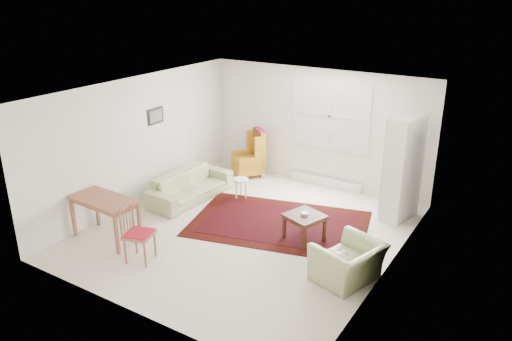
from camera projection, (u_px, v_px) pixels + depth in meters
The scene contains 10 objects.
room at pixel (254, 161), 8.56m from camera, with size 5.04×5.54×2.51m.
rug at pixel (279, 223), 9.10m from camera, with size 3.15×2.02×0.03m, color black, non-canonical shape.
sofa at pixel (190, 181), 10.05m from camera, with size 1.91×0.75×0.77m, color #A0AA71.
armchair at pixel (348, 259), 7.27m from camera, with size 0.92×0.81×0.72m, color #A0AA71.
wingback_chair at pixel (248, 153), 11.20m from camera, with size 0.62×0.66×1.08m, color #BC7E1D, non-canonical shape.
coffee_table at pixel (304, 227), 8.47m from camera, with size 0.58×0.58×0.47m, color #422214, non-canonical shape.
stool at pixel (241, 188), 10.13m from camera, with size 0.31×0.31×0.42m, color white, non-canonical shape.
cabinet at pixel (403, 168), 9.03m from camera, with size 0.41×0.78×1.95m, color silver, non-canonical shape.
desk at pixel (106, 219), 8.45m from camera, with size 1.20×0.60×0.76m, color #92553B, non-canonical shape.
desk_chair at pixel (139, 233), 7.76m from camera, with size 0.42×0.42×0.95m, color #92553B, non-canonical shape.
Camera 1 is at (4.33, -6.61, 4.13)m, focal length 35.00 mm.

